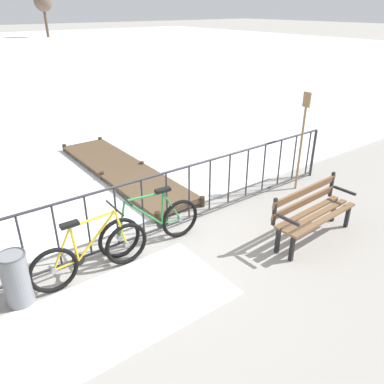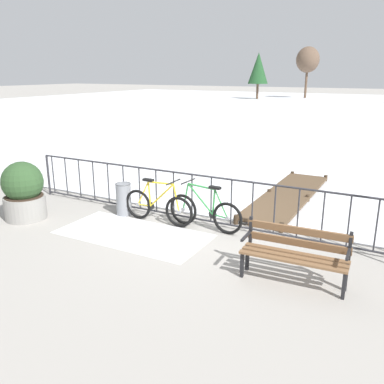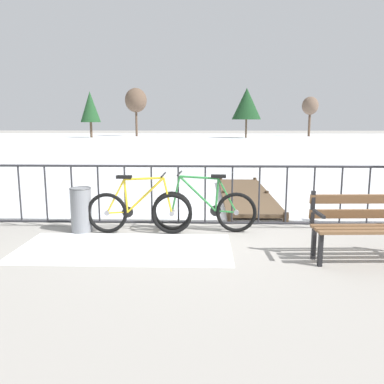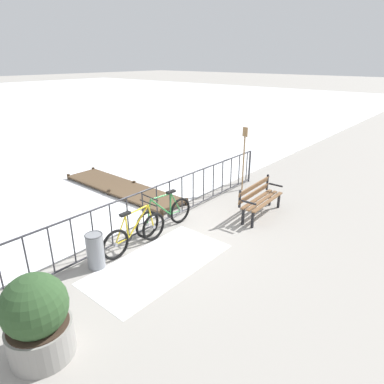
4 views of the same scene
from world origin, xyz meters
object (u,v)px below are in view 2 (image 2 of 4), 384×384
at_px(park_bench, 295,250).
at_px(planter_with_shrub, 23,191).
at_px(bicycle_near_railing, 158,206).
at_px(trash_bin, 124,199).
at_px(bicycle_second, 205,212).

relative_size(park_bench, planter_with_shrub, 1.27).
relative_size(bicycle_near_railing, planter_with_shrub, 1.34).
relative_size(planter_with_shrub, trash_bin, 1.75).
distance_m(bicycle_near_railing, trash_bin, 0.97).
bearing_deg(bicycle_second, bicycle_near_railing, -171.74).
height_order(bicycle_near_railing, planter_with_shrub, planter_with_shrub).
bearing_deg(park_bench, trash_bin, 163.74).
distance_m(bicycle_near_railing, bicycle_second, 1.06).
relative_size(bicycle_near_railing, park_bench, 1.06).
xyz_separation_m(bicycle_second, planter_with_shrub, (-3.77, -1.31, 0.25)).
bearing_deg(bicycle_near_railing, park_bench, -19.56).
bearing_deg(park_bench, planter_with_shrub, -179.92).
bearing_deg(planter_with_shrub, bicycle_second, 19.19).
relative_size(bicycle_second, planter_with_shrub, 1.34).
bearing_deg(trash_bin, bicycle_near_railing, -4.42).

